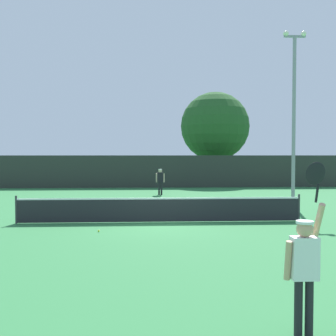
% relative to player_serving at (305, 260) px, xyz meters
% --- Properties ---
extents(ground_plane, '(120.00, 120.00, 0.00)m').
position_rel_player_serving_xyz_m(ground_plane, '(-1.80, 9.64, -1.12)').
color(ground_plane, '#2D723D').
extents(tennis_net, '(11.12, 0.08, 1.07)m').
position_rel_player_serving_xyz_m(tennis_net, '(-1.80, 9.64, -0.61)').
color(tennis_net, '#232328').
rests_on(tennis_net, ground).
extents(perimeter_fence, '(31.18, 0.12, 2.58)m').
position_rel_player_serving_xyz_m(perimeter_fence, '(-1.80, 25.67, 0.17)').
color(perimeter_fence, '#2D332D').
rests_on(perimeter_fence, ground).
extents(player_serving, '(0.68, 0.40, 2.54)m').
position_rel_player_serving_xyz_m(player_serving, '(0.00, 0.00, 0.00)').
color(player_serving, white).
rests_on(player_serving, ground).
extents(player_receiving, '(0.57, 0.25, 1.70)m').
position_rel_player_serving_xyz_m(player_receiving, '(-1.47, 20.00, -0.07)').
color(player_receiving, black).
rests_on(player_receiving, ground).
extents(tennis_ball, '(0.07, 0.07, 0.07)m').
position_rel_player_serving_xyz_m(tennis_ball, '(-3.96, 7.86, -1.08)').
color(tennis_ball, '#CCE033').
rests_on(tennis_ball, ground).
extents(light_pole, '(1.18, 0.28, 8.86)m').
position_rel_player_serving_xyz_m(light_pole, '(5.11, 13.96, 3.88)').
color(light_pole, gray).
rests_on(light_pole, ground).
extents(large_tree, '(6.31, 6.31, 8.40)m').
position_rel_player_serving_xyz_m(large_tree, '(3.91, 30.34, 4.12)').
color(large_tree, brown).
rests_on(large_tree, ground).
extents(parked_car_near, '(1.93, 4.21, 1.69)m').
position_rel_player_serving_xyz_m(parked_car_near, '(-4.33, 32.53, -0.34)').
color(parked_car_near, white).
rests_on(parked_car_near, ground).
extents(parked_car_mid, '(2.35, 4.38, 1.69)m').
position_rel_player_serving_xyz_m(parked_car_mid, '(7.91, 32.36, -0.34)').
color(parked_car_mid, red).
rests_on(parked_car_mid, ground).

